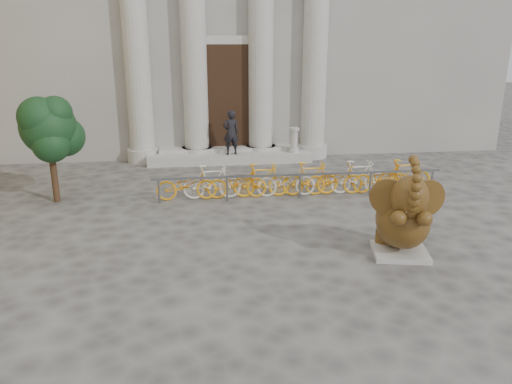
{
  "coord_description": "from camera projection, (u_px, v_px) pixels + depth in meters",
  "views": [
    {
      "loc": [
        -1.29,
        -8.68,
        4.45
      ],
      "look_at": [
        0.04,
        1.98,
        1.1
      ],
      "focal_mm": 35.0,
      "sensor_mm": 36.0,
      "label": 1
    }
  ],
  "objects": [
    {
      "name": "bike_rack",
      "position": [
        298.0,
        179.0,
        14.49
      ],
      "size": [
        8.37,
        0.53,
        1.0
      ],
      "color": "slate",
      "rests_on": "ground"
    },
    {
      "name": "pedestrian",
      "position": [
        231.0,
        132.0,
        17.93
      ],
      "size": [
        0.65,
        0.49,
        1.6
      ],
      "primitive_type": "imported",
      "rotation": [
        0.0,
        0.0,
        3.34
      ],
      "color": "black",
      "rests_on": "entrance_steps"
    },
    {
      "name": "entrance_steps",
      "position": [
        230.0,
        157.0,
        18.55
      ],
      "size": [
        6.0,
        1.2,
        0.36
      ],
      "primitive_type": "cube",
      "color": "#A8A59E",
      "rests_on": "ground"
    },
    {
      "name": "tree",
      "position": [
        49.0,
        129.0,
        13.49
      ],
      "size": [
        1.71,
        1.56,
        2.97
      ],
      "color": "#332114",
      "rests_on": "ground"
    },
    {
      "name": "ground",
      "position": [
        266.0,
        276.0,
        9.7
      ],
      "size": [
        80.0,
        80.0,
        0.0
      ],
      "primitive_type": "plane",
      "color": "#474442",
      "rests_on": "ground"
    },
    {
      "name": "balustrade_post",
      "position": [
        294.0,
        141.0,
        18.37
      ],
      "size": [
        0.37,
        0.37,
        0.91
      ],
      "color": "#A8A59E",
      "rests_on": "entrance_steps"
    },
    {
      "name": "elephant_statue",
      "position": [
        403.0,
        219.0,
        10.39
      ],
      "size": [
        1.48,
        1.76,
        2.26
      ],
      "rotation": [
        0.0,
        0.0,
        -0.2
      ],
      "color": "#A8A59E",
      "rests_on": "ground"
    },
    {
      "name": "classical_building",
      "position": [
        219.0,
        1.0,
        22.07
      ],
      "size": [
        22.0,
        10.7,
        12.0
      ],
      "color": "gray",
      "rests_on": "ground"
    }
  ]
}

